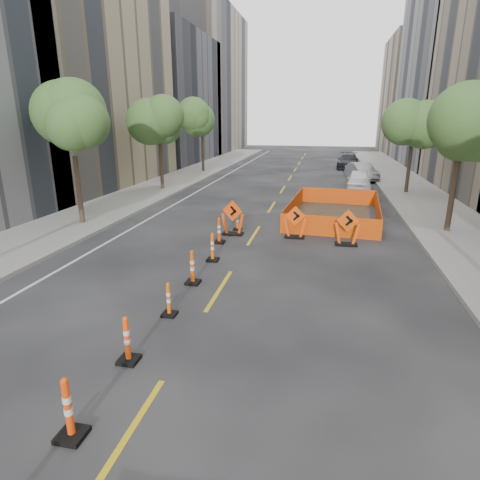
% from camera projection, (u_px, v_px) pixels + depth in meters
% --- Properties ---
extents(ground_plane, '(140.00, 140.00, 0.00)m').
position_uv_depth(ground_plane, '(171.00, 367.00, 8.38)').
color(ground_plane, black).
extents(sidewalk_left, '(4.00, 90.00, 0.15)m').
position_uv_depth(sidewalk_left, '(94.00, 214.00, 21.36)').
color(sidewalk_left, gray).
rests_on(sidewalk_left, ground).
extents(sidewalk_right, '(4.00, 90.00, 0.15)m').
position_uv_depth(sidewalk_right, '(461.00, 233.00, 17.82)').
color(sidewalk_right, gray).
rests_on(sidewalk_right, ground).
extents(bld_left_d, '(12.00, 16.00, 14.00)m').
position_uv_depth(bld_left_d, '(154.00, 99.00, 46.36)').
color(bld_left_d, '#4C4C51').
rests_on(bld_left_d, ground).
extents(bld_left_e, '(12.00, 20.00, 20.00)m').
position_uv_depth(bld_left_e, '(196.00, 83.00, 60.83)').
color(bld_left_e, gray).
rests_on(bld_left_e, ground).
extents(bld_right_d, '(12.00, 18.00, 20.00)m').
position_uv_depth(bld_right_d, '(476.00, 65.00, 39.73)').
color(bld_right_d, gray).
rests_on(bld_right_d, ground).
extents(bld_right_e, '(12.00, 14.00, 16.00)m').
position_uv_depth(bld_right_e, '(429.00, 96.00, 57.53)').
color(bld_right_e, tan).
rests_on(bld_right_e, ground).
extents(tree_l_b, '(2.80, 2.80, 5.95)m').
position_uv_depth(tree_l_b, '(72.00, 128.00, 18.06)').
color(tree_l_b, '#382B1E').
rests_on(tree_l_b, ground).
extents(tree_l_c, '(2.80, 2.80, 5.95)m').
position_uv_depth(tree_l_c, '(159.00, 125.00, 27.42)').
color(tree_l_c, '#382B1E').
rests_on(tree_l_c, ground).
extents(tree_l_d, '(2.80, 2.80, 5.95)m').
position_uv_depth(tree_l_d, '(202.00, 123.00, 36.78)').
color(tree_l_d, '#382B1E').
rests_on(tree_l_d, ground).
extents(tree_r_b, '(2.80, 2.80, 5.95)m').
position_uv_depth(tree_r_b, '(462.00, 129.00, 16.63)').
color(tree_r_b, '#382B1E').
rests_on(tree_r_b, ground).
extents(tree_r_c, '(2.80, 2.80, 5.95)m').
position_uv_depth(tree_r_c, '(414.00, 125.00, 25.99)').
color(tree_r_c, '#382B1E').
rests_on(tree_r_c, ground).
extents(channelizer_1, '(0.44, 0.44, 1.12)m').
position_uv_depth(channelizer_1, '(68.00, 408.00, 6.36)').
color(channelizer_1, '#E43C09').
rests_on(channelizer_1, ground).
extents(channelizer_2, '(0.42, 0.42, 1.06)m').
position_uv_depth(channelizer_2, '(127.00, 339.00, 8.40)').
color(channelizer_2, '#FF430A').
rests_on(channelizer_2, ground).
extents(channelizer_3, '(0.37, 0.37, 0.93)m').
position_uv_depth(channelizer_3, '(169.00, 299.00, 10.41)').
color(channelizer_3, '#DF5709').
rests_on(channelizer_3, ground).
extents(channelizer_4, '(0.43, 0.43, 1.10)m').
position_uv_depth(channelizer_4, '(192.00, 267.00, 12.41)').
color(channelizer_4, '#D84B09').
rests_on(channelizer_4, ground).
extents(channelizer_5, '(0.42, 0.42, 1.06)m').
position_uv_depth(channelizer_5, '(212.00, 247.00, 14.42)').
color(channelizer_5, '#E65609').
rests_on(channelizer_5, ground).
extents(channelizer_6, '(0.42, 0.42, 1.08)m').
position_uv_depth(channelizer_6, '(219.00, 230.00, 16.49)').
color(channelizer_6, '#E33E09').
rests_on(channelizer_6, ground).
extents(channelizer_7, '(0.37, 0.37, 0.95)m').
position_uv_depth(channelizer_7, '(237.00, 220.00, 18.46)').
color(channelizer_7, '#E55F09').
rests_on(channelizer_7, ground).
extents(chevron_sign_left, '(1.16, 0.87, 1.55)m').
position_uv_depth(chevron_sign_left, '(233.00, 218.00, 17.63)').
color(chevron_sign_left, '#FF470A').
rests_on(chevron_sign_left, ground).
extents(chevron_sign_center, '(1.01, 0.69, 1.42)m').
position_uv_depth(chevron_sign_center, '(295.00, 222.00, 17.14)').
color(chevron_sign_center, '#FF4A0A').
rests_on(chevron_sign_center, ground).
extents(chevron_sign_right, '(1.04, 0.67, 1.49)m').
position_uv_depth(chevron_sign_right, '(347.00, 228.00, 16.13)').
color(chevron_sign_right, '#EA4A09').
rests_on(chevron_sign_right, ground).
extents(safety_fence, '(4.82, 7.60, 0.91)m').
position_uv_depth(safety_fence, '(335.00, 209.00, 20.74)').
color(safety_fence, '#FF670D').
rests_on(safety_fence, ground).
extents(parked_car_near, '(1.96, 4.25, 1.41)m').
position_uv_depth(parked_car_near, '(359.00, 180.00, 28.56)').
color(parked_car_near, silver).
rests_on(parked_car_near, ground).
extents(parked_car_mid, '(2.65, 4.49, 1.40)m').
position_uv_depth(parked_car_mid, '(362.00, 172.00, 33.19)').
color(parked_car_mid, gray).
rests_on(parked_car_mid, ground).
extents(parked_car_far, '(2.40, 5.14, 1.45)m').
position_uv_depth(parked_car_far, '(348.00, 161.00, 41.02)').
color(parked_car_far, black).
rests_on(parked_car_far, ground).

